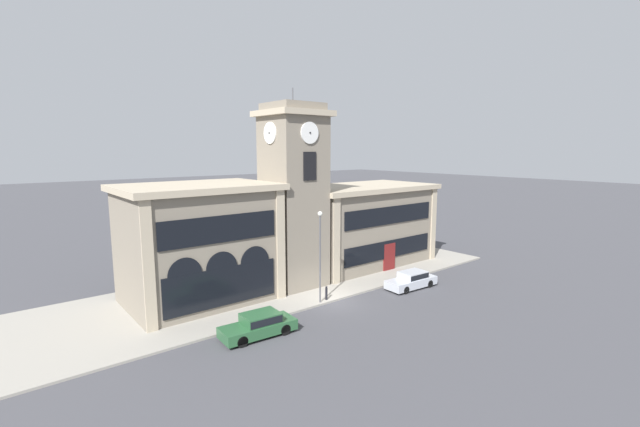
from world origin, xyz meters
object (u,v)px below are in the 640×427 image
parked_car_near (259,324)px  street_lamp (320,245)px  parked_car_mid (412,280)px  bollard (326,293)px

parked_car_near → street_lamp: bearing=-159.9°
parked_car_near → parked_car_mid: (14.64, 0.00, -0.03)m
street_lamp → bollard: street_lamp is taller
bollard → parked_car_near: bearing=-164.2°
street_lamp → bollard: size_ratio=6.45×
parked_car_near → street_lamp: size_ratio=0.70×
parked_car_mid → street_lamp: 9.31m
parked_car_near → bollard: (7.08, 2.01, -0.08)m
street_lamp → bollard: (0.72, 0.14, -3.87)m
bollard → parked_car_mid: bearing=-14.9°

